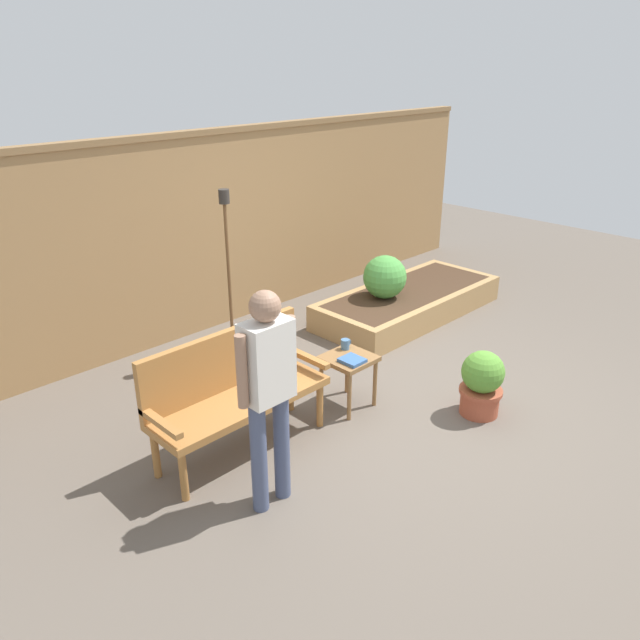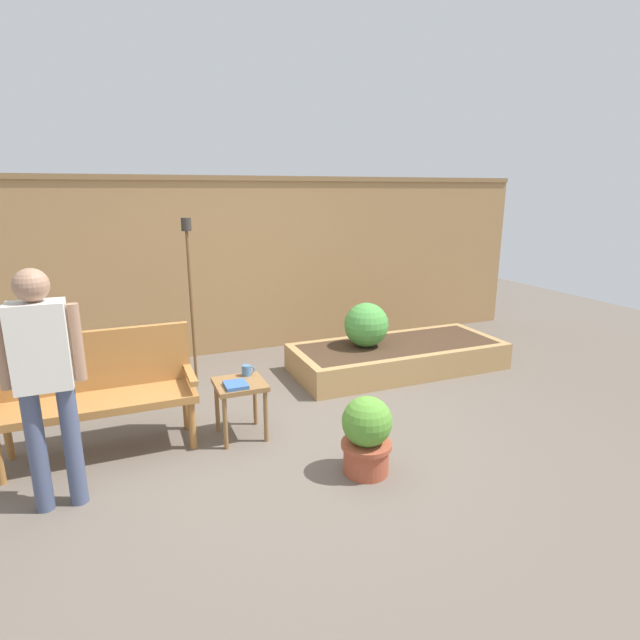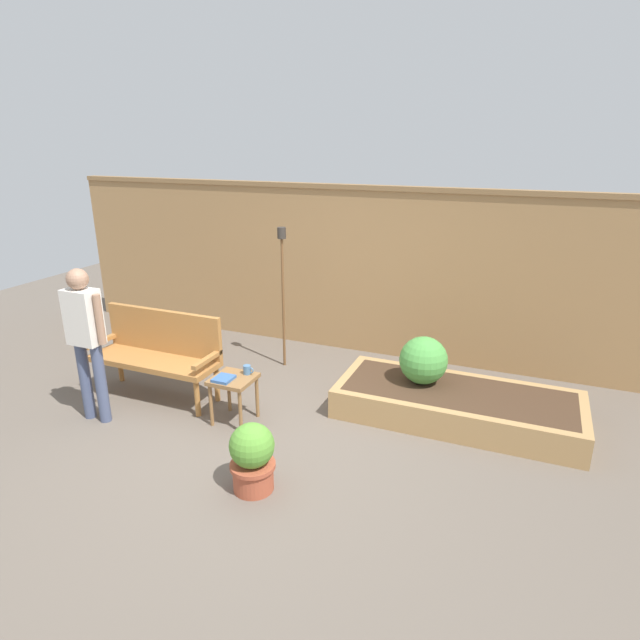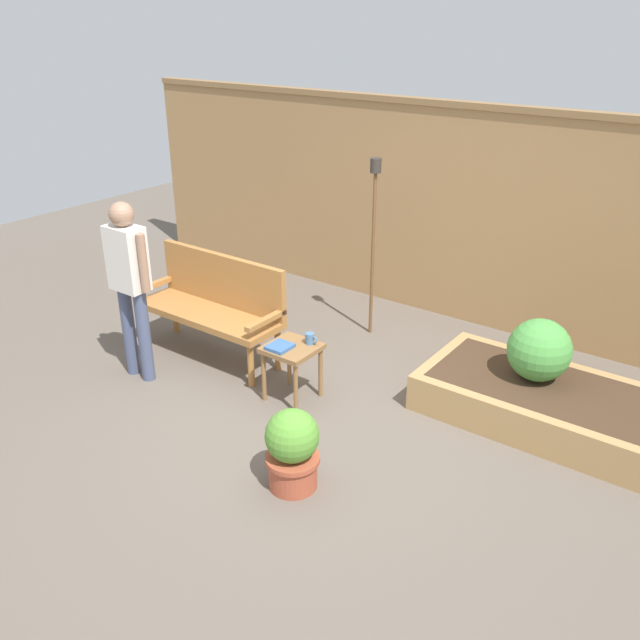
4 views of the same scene
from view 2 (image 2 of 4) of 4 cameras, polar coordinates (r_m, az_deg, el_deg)
The scene contains 11 objects.
ground_plane at distance 4.19m, azimuth -2.37°, elevation -13.85°, with size 14.00×14.00×0.00m, color #60564C.
fence_back at distance 6.26m, azimuth -10.68°, elevation 6.07°, with size 8.40×0.14×2.16m.
garden_bench at distance 4.25m, azimuth -24.08°, elevation -6.66°, with size 1.44×0.48×0.94m.
side_table at distance 4.18m, azimuth -9.10°, elevation -8.06°, with size 0.40×0.40×0.48m.
cup_on_table at distance 4.26m, azimuth -8.36°, elevation -5.71°, with size 0.11×0.08×0.09m.
book_on_table at distance 4.05m, azimuth -9.59°, elevation -7.32°, with size 0.17×0.19×0.03m, color #38609E.
potted_boxwood at distance 3.68m, azimuth 5.35°, elevation -12.85°, with size 0.37×0.37×0.58m.
raised_planter_bed at distance 5.79m, azimuth 8.87°, elevation -4.13°, with size 2.40×1.00×0.30m.
shrub_near_bench at distance 5.56m, azimuth 5.31°, elevation -0.56°, with size 0.49×0.49×0.49m.
tiki_torch at distance 5.32m, azimuth -14.68°, elevation 5.33°, with size 0.10×0.10×1.73m.
person_by_bench at distance 3.48m, azimuth -28.99°, elevation -5.08°, with size 0.47×0.20×1.56m.
Camera 2 is at (-1.24, -3.47, 2.00)m, focal length 28.05 mm.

